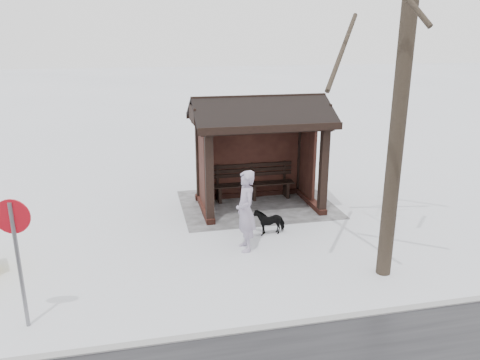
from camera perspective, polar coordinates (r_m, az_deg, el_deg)
name	(u,v)px	position (r m, az deg, el deg)	size (l,w,h in m)	color
ground	(258,207)	(13.05, 2.26, -3.27)	(120.00, 120.00, 0.00)	silver
kerb	(340,318)	(8.40, 12.13, -16.12)	(120.00, 0.15, 0.06)	gray
trampled_patch	(257,204)	(13.23, 2.04, -2.94)	(4.20, 3.20, 0.02)	gray
bus_shelter	(258,129)	(12.61, 2.19, 6.23)	(3.60, 2.40, 3.09)	#3A1C15
pedestrian	(246,211)	(10.21, 0.70, -3.80)	(0.66, 0.44, 1.82)	#998EA6
dog	(269,221)	(11.28, 3.60, -5.02)	(0.33, 0.73, 0.62)	black
road_sign	(15,236)	(8.09, -25.75, -6.16)	(0.56, 0.13, 2.20)	slate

